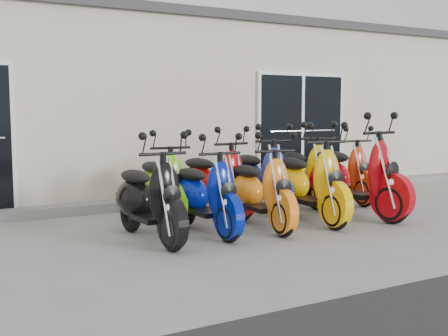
{
  "coord_description": "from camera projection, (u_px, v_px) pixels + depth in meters",
  "views": [
    {
      "loc": [
        -4.03,
        -6.58,
        1.61
      ],
      "look_at": [
        0.0,
        0.6,
        0.75
      ],
      "focal_mm": 45.0,
      "sensor_mm": 36.0,
      "label": 1
    }
  ],
  "objects": [
    {
      "name": "ground",
      "position": [
        245.0,
        225.0,
        7.84
      ],
      "size": [
        80.0,
        80.0,
        0.0
      ],
      "primitive_type": "plane",
      "color": "gray",
      "rests_on": "ground"
    },
    {
      "name": "building",
      "position": [
        121.0,
        110.0,
        12.18
      ],
      "size": [
        14.0,
        6.0,
        3.2
      ],
      "primitive_type": "cube",
      "color": "beige",
      "rests_on": "ground"
    },
    {
      "name": "roof_cap",
      "position": [
        119.0,
        31.0,
        12.01
      ],
      "size": [
        14.2,
        6.2,
        0.16
      ],
      "primitive_type": "cube",
      "color": "#3F3F42",
      "rests_on": "building"
    },
    {
      "name": "front_step",
      "position": [
        183.0,
        200.0,
        9.58
      ],
      "size": [
        14.0,
        0.4,
        0.15
      ],
      "primitive_type": "cube",
      "color": "gray",
      "rests_on": "ground"
    },
    {
      "name": "door_right",
      "position": [
        301.0,
        128.0,
        10.86
      ],
      "size": [
        2.02,
        0.08,
        2.22
      ],
      "primitive_type": "cube",
      "color": "black",
      "rests_on": "front_step"
    },
    {
      "name": "scooter_front_black",
      "position": [
        148.0,
        186.0,
        6.83
      ],
      "size": [
        0.76,
        1.88,
        1.37
      ],
      "primitive_type": null,
      "rotation": [
        0.0,
        0.0,
        0.05
      ],
      "color": "black",
      "rests_on": "ground"
    },
    {
      "name": "scooter_front_blue",
      "position": [
        205.0,
        183.0,
        7.26
      ],
      "size": [
        0.67,
        1.81,
        1.33
      ],
      "primitive_type": null,
      "rotation": [
        0.0,
        0.0,
        0.01
      ],
      "color": "#03158F",
      "rests_on": "ground"
    },
    {
      "name": "scooter_front_orange_a",
      "position": [
        260.0,
        179.0,
        7.59
      ],
      "size": [
        0.8,
        1.86,
        1.34
      ],
      "primitive_type": null,
      "rotation": [
        0.0,
        0.0,
        -0.08
      ],
      "color": "orange",
      "rests_on": "ground"
    },
    {
      "name": "scooter_front_orange_b",
      "position": [
        307.0,
        171.0,
        8.03
      ],
      "size": [
        0.84,
        2.01,
        1.45
      ],
      "primitive_type": null,
      "rotation": [
        0.0,
        0.0,
        -0.06
      ],
      "color": "#FCB705",
      "rests_on": "ground"
    },
    {
      "name": "scooter_front_red",
      "position": [
        351.0,
        164.0,
        8.42
      ],
      "size": [
        1.09,
        2.24,
        1.58
      ],
      "primitive_type": null,
      "rotation": [
        0.0,
        0.0,
        0.15
      ],
      "color": "#AD060F",
      "rests_on": "ground"
    },
    {
      "name": "scooter_back_green",
      "position": [
        161.0,
        175.0,
        8.11
      ],
      "size": [
        0.79,
        1.86,
        1.34
      ],
      "primitive_type": null,
      "rotation": [
        0.0,
        0.0,
        -0.07
      ],
      "color": "#72D208",
      "rests_on": "ground"
    },
    {
      "name": "scooter_back_red",
      "position": [
        214.0,
        170.0,
        8.51
      ],
      "size": [
        0.92,
        1.94,
        1.38
      ],
      "primitive_type": null,
      "rotation": [
        0.0,
        0.0,
        0.13
      ],
      "color": "red",
      "rests_on": "ground"
    },
    {
      "name": "scooter_back_blue",
      "position": [
        260.0,
        167.0,
        8.89
      ],
      "size": [
        0.85,
        1.96,
        1.41
      ],
      "primitive_type": null,
      "rotation": [
        0.0,
        0.0,
        -0.09
      ],
      "color": "navy",
      "rests_on": "ground"
    },
    {
      "name": "scooter_back_yellow",
      "position": [
        305.0,
        164.0,
        9.3
      ],
      "size": [
        0.99,
        2.02,
        1.43
      ],
      "primitive_type": null,
      "rotation": [
        0.0,
        0.0,
        -0.16
      ],
      "color": "#EAC000",
      "rests_on": "ground"
    },
    {
      "name": "scooter_back_extra",
      "position": [
        342.0,
        164.0,
        9.76
      ],
      "size": [
        0.79,
        1.86,
        1.34
      ],
      "primitive_type": null,
      "rotation": [
        0.0,
        0.0,
        -0.07
      ],
      "color": "red",
      "rests_on": "ground"
    }
  ]
}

